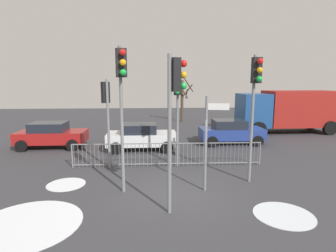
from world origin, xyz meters
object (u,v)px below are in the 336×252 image
Objects in this scene: traffic_light_rear_left at (122,88)px; car_white_near at (141,136)px; traffic_light_mid_right at (255,91)px; car_blue_mid at (231,131)px; traffic_light_foreground_right at (174,99)px; traffic_light_foreground_left at (178,98)px; direction_sign_post at (208,139)px; car_red_far at (51,135)px; traffic_light_rear_right at (106,104)px; delivery_truck at (287,109)px; bare_tree_left at (183,98)px.

car_white_near is (0.35, 5.96, -2.82)m from traffic_light_rear_left.
traffic_light_mid_right reaches higher than car_white_near.
traffic_light_mid_right is 7.11m from car_blue_mid.
traffic_light_foreground_right is 7.91m from car_white_near.
traffic_light_rear_left is at bearing 60.84° from traffic_light_foreground_left.
direction_sign_post is (-1.81, -0.62, -1.61)m from traffic_light_mid_right.
traffic_light_foreground_right is 2.45m from direction_sign_post.
car_blue_mid is at bearing -147.01° from traffic_light_rear_left.
direction_sign_post reaches higher than car_red_far.
car_blue_mid is (1.11, 6.49, -2.68)m from traffic_light_mid_right.
traffic_light_rear_right reaches higher than direction_sign_post.
traffic_light_rear_right is 5.81m from car_red_far.
traffic_light_foreground_right reaches higher than car_white_near.
traffic_light_mid_right is 2.50m from direction_sign_post.
traffic_light_foreground_left reaches higher than delivery_truck.
traffic_light_mid_right reaches higher than delivery_truck.
bare_tree_left reaches higher than direction_sign_post.
traffic_light_mid_right is 3.36m from traffic_light_foreground_left.
traffic_light_rear_left reaches higher than car_white_near.
traffic_light_rear_left is at bearing -104.87° from traffic_light_rear_right.
traffic_light_mid_right is 4.70m from traffic_light_rear_left.
car_blue_mid is at bearing 1.61° from car_red_far.
traffic_light_foreground_left reaches higher than car_white_near.
traffic_light_mid_right is at bearing -51.41° from car_white_near.
traffic_light_rear_right is at bearing 31.15° from delivery_truck.
traffic_light_foreground_left is 8.28m from car_red_far.
car_red_far is at bearing -72.73° from traffic_light_rear_left.
direction_sign_post is (3.85, -2.83, -0.99)m from traffic_light_rear_right.
direction_sign_post reaches higher than delivery_truck.
traffic_light_rear_left is 1.29× the size of car_blue_mid.
car_white_near is (-4.30, 5.28, -2.68)m from traffic_light_mid_right.
traffic_light_rear_left is 1.29× the size of car_red_far.
car_blue_mid is 9.67m from bare_tree_left.
car_blue_mid is at bearing -103.35° from traffic_light_mid_right.
delivery_truck is at bearing -131.67° from traffic_light_foreground_left.
traffic_light_rear_right is at bearing 154.92° from direction_sign_post.
traffic_light_rear_right is at bearing -148.00° from car_blue_mid.
delivery_truck is (6.34, 9.89, -1.71)m from traffic_light_mid_right.
traffic_light_rear_left is 1.09× the size of traffic_light_foreground_right.
traffic_light_foreground_left is at bearing -42.99° from traffic_light_mid_right.
car_blue_mid is (5.41, 1.21, 0.00)m from car_white_near.
traffic_light_mid_right is 15.93m from bare_tree_left.
direction_sign_post is 6.49m from car_white_near.
traffic_light_rear_left is 8.77m from car_red_far.
car_blue_mid is 0.84× the size of bare_tree_left.
traffic_light_mid_right is 1.04× the size of bare_tree_left.
traffic_light_foreground_left reaches higher than car_red_far.
car_white_near is at bearing -54.43° from traffic_light_mid_right.
traffic_light_foreground_left is 0.59× the size of delivery_truck.
car_red_far is at bearing -162.05° from traffic_light_foreground_right.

